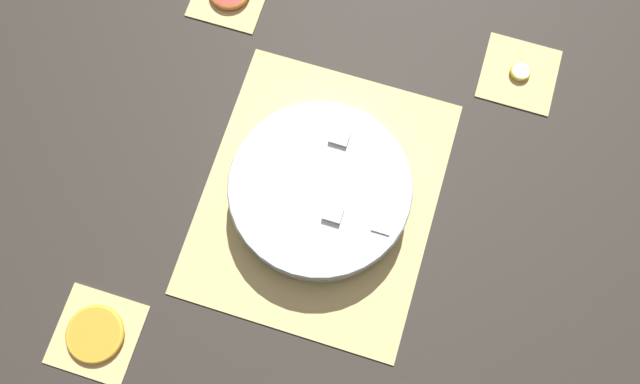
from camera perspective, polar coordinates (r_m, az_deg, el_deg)
The scene contains 7 objects.
ground_plane at distance 1.07m, azimuth -0.00°, elevation -0.44°, with size 6.00×6.00×0.00m, color #2D2823.
bamboo_mat_center at distance 1.07m, azimuth -0.00°, elevation -0.40°, with size 0.47×0.39×0.01m.
coaster_mat_near_right at distance 1.10m, azimuth -19.75°, elevation -12.13°, with size 0.13×0.13×0.01m.
coaster_mat_far_left at distance 1.21m, azimuth 17.75°, elevation 10.29°, with size 0.13×0.13×0.01m.
fruit_salad_bowl at distance 1.03m, azimuth 0.02°, elevation 0.16°, with size 0.30×0.30×0.08m.
orange_slice_whole at distance 1.09m, azimuth -19.89°, elevation -12.11°, with size 0.09×0.09×0.01m.
banana_coin_single at distance 1.20m, azimuth 17.86°, elevation 10.44°, with size 0.04×0.04×0.01m.
Camera 1 is at (0.26, 0.08, 1.04)m, focal length 35.00 mm.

